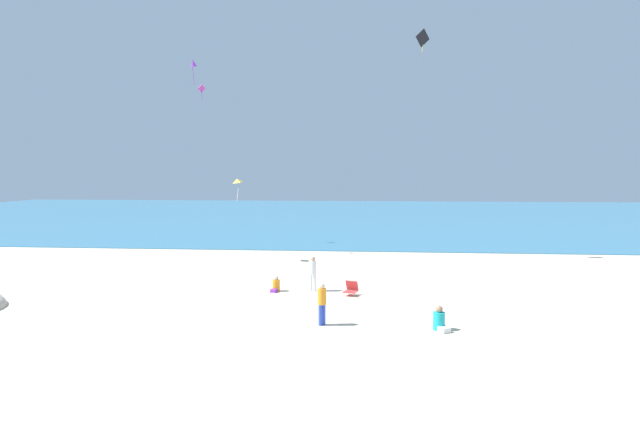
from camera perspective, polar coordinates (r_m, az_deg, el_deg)
ground_plane at (r=20.25m, az=0.65°, el=-10.37°), size 120.00×120.00×0.00m
ocean_water at (r=64.99m, az=3.77°, el=-0.13°), size 120.00×60.00×0.05m
beach_chair_mid_beach at (r=22.93m, az=3.29°, el=-7.92°), size 0.67×0.72×0.61m
person_0 at (r=23.69m, az=-4.67°, el=-7.58°), size 0.42×0.59×0.67m
person_1 at (r=18.45m, az=0.21°, el=-9.21°), size 0.40×0.40×1.43m
person_2 at (r=23.54m, az=-0.77°, el=-6.09°), size 0.35×0.35×1.52m
person_3 at (r=18.43m, az=12.50°, el=-11.02°), size 0.61×0.72×0.81m
kite_black at (r=33.18m, az=10.75°, el=17.70°), size 0.86×0.66×1.32m
kite_yellow at (r=31.27m, az=-8.72°, el=3.42°), size 0.71×0.78×1.29m
kite_magenta at (r=39.77m, az=-12.36°, el=12.68°), size 0.41×0.45×1.12m
kite_purple at (r=35.07m, az=-13.23°, el=15.16°), size 0.55×0.58×1.58m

